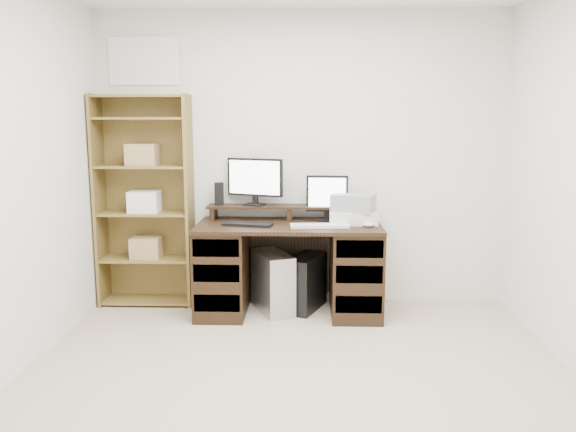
{
  "coord_description": "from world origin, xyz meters",
  "views": [
    {
      "loc": [
        0.04,
        -2.86,
        1.58
      ],
      "look_at": [
        -0.09,
        1.43,
        0.85
      ],
      "focal_mm": 35.0,
      "sensor_mm": 36.0,
      "label": 1
    }
  ],
  "objects_px": {
    "monitor_small": "(327,196)",
    "bookshelf": "(145,199)",
    "monitor_wide": "(255,179)",
    "tower_black": "(306,283)",
    "desk": "(289,266)",
    "tower_silver": "(272,282)",
    "printer": "(353,217)"
  },
  "relations": [
    {
      "from": "tower_black",
      "to": "monitor_small",
      "type": "bearing_deg",
      "value": 48.82
    },
    {
      "from": "monitor_wide",
      "to": "printer",
      "type": "bearing_deg",
      "value": 8.54
    },
    {
      "from": "tower_silver",
      "to": "bookshelf",
      "type": "bearing_deg",
      "value": 146.38
    },
    {
      "from": "printer",
      "to": "tower_silver",
      "type": "height_order",
      "value": "printer"
    },
    {
      "from": "bookshelf",
      "to": "printer",
      "type": "bearing_deg",
      "value": -5.35
    },
    {
      "from": "monitor_small",
      "to": "bookshelf",
      "type": "bearing_deg",
      "value": -178.45
    },
    {
      "from": "desk",
      "to": "monitor_wide",
      "type": "relative_size",
      "value": 3.11
    },
    {
      "from": "tower_black",
      "to": "bookshelf",
      "type": "distance_m",
      "value": 1.55
    },
    {
      "from": "monitor_wide",
      "to": "bookshelf",
      "type": "height_order",
      "value": "bookshelf"
    },
    {
      "from": "monitor_wide",
      "to": "tower_black",
      "type": "distance_m",
      "value": 0.98
    },
    {
      "from": "monitor_small",
      "to": "tower_silver",
      "type": "distance_m",
      "value": 0.85
    },
    {
      "from": "monitor_small",
      "to": "desk",
      "type": "bearing_deg",
      "value": -149.9
    },
    {
      "from": "monitor_small",
      "to": "bookshelf",
      "type": "height_order",
      "value": "bookshelf"
    },
    {
      "from": "monitor_wide",
      "to": "printer",
      "type": "height_order",
      "value": "monitor_wide"
    },
    {
      "from": "printer",
      "to": "bookshelf",
      "type": "xyz_separation_m",
      "value": [
        -1.77,
        0.17,
        0.12
      ]
    },
    {
      "from": "tower_silver",
      "to": "monitor_small",
      "type": "bearing_deg",
      "value": -6.77
    },
    {
      "from": "desk",
      "to": "tower_silver",
      "type": "distance_m",
      "value": 0.2
    },
    {
      "from": "desk",
      "to": "tower_black",
      "type": "relative_size",
      "value": 2.99
    },
    {
      "from": "monitor_small",
      "to": "tower_silver",
      "type": "height_order",
      "value": "monitor_small"
    },
    {
      "from": "desk",
      "to": "printer",
      "type": "xyz_separation_m",
      "value": [
        0.53,
        0.05,
        0.41
      ]
    },
    {
      "from": "desk",
      "to": "bookshelf",
      "type": "distance_m",
      "value": 1.36
    },
    {
      "from": "tower_silver",
      "to": "tower_black",
      "type": "relative_size",
      "value": 0.99
    },
    {
      "from": "monitor_small",
      "to": "printer",
      "type": "relative_size",
      "value": 0.98
    },
    {
      "from": "desk",
      "to": "monitor_wide",
      "type": "distance_m",
      "value": 0.79
    },
    {
      "from": "tower_silver",
      "to": "bookshelf",
      "type": "height_order",
      "value": "bookshelf"
    },
    {
      "from": "tower_black",
      "to": "bookshelf",
      "type": "height_order",
      "value": "bookshelf"
    },
    {
      "from": "printer",
      "to": "bookshelf",
      "type": "distance_m",
      "value": 1.78
    },
    {
      "from": "monitor_wide",
      "to": "tower_silver",
      "type": "distance_m",
      "value": 0.88
    },
    {
      "from": "monitor_small",
      "to": "tower_silver",
      "type": "bearing_deg",
      "value": -159.52
    },
    {
      "from": "monitor_wide",
      "to": "printer",
      "type": "xyz_separation_m",
      "value": [
        0.82,
        -0.17,
        -0.29
      ]
    },
    {
      "from": "monitor_small",
      "to": "printer",
      "type": "distance_m",
      "value": 0.29
    },
    {
      "from": "desk",
      "to": "monitor_small",
      "type": "height_order",
      "value": "monitor_small"
    }
  ]
}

